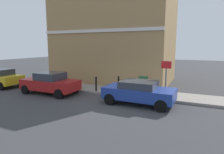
% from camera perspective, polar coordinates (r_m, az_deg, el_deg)
% --- Properties ---
extents(ground, '(80.00, 80.00, 0.00)m').
position_cam_1_polar(ground, '(11.91, 2.16, -7.09)').
color(ground, '#38383A').
extents(sidewalk, '(2.23, 30.00, 0.15)m').
position_cam_1_polar(sidewalk, '(16.67, -14.44, -2.43)').
color(sidewalk, gray).
rests_on(sidewalk, ground).
extents(corner_building, '(6.99, 10.36, 7.70)m').
position_cam_1_polar(corner_building, '(18.81, 0.94, 10.70)').
color(corner_building, '#9E7A4C').
rests_on(corner_building, ground).
extents(car_blue, '(2.06, 4.05, 1.35)m').
position_cam_1_polar(car_blue, '(11.27, 7.92, -4.29)').
color(car_blue, navy).
rests_on(car_blue, ground).
extents(car_red, '(1.94, 4.10, 1.51)m').
position_cam_1_polar(car_red, '(14.25, -17.72, -1.67)').
color(car_red, maroon).
rests_on(car_red, ground).
extents(utility_cabinet, '(0.46, 0.61, 1.15)m').
position_cam_1_polar(utility_cabinet, '(13.31, 9.09, -2.46)').
color(utility_cabinet, '#1E4C28').
rests_on(utility_cabinet, sidewalk).
extents(bollard_near_cabinet, '(0.14, 0.14, 1.04)m').
position_cam_1_polar(bollard_near_cabinet, '(13.98, 1.93, -1.70)').
color(bollard_near_cabinet, black).
rests_on(bollard_near_cabinet, sidewalk).
extents(bollard_far_kerb, '(0.14, 0.14, 1.04)m').
position_cam_1_polar(bollard_far_kerb, '(13.78, -4.70, -1.88)').
color(bollard_far_kerb, black).
rests_on(bollard_far_kerb, sidewalk).
extents(street_sign, '(0.08, 0.60, 2.30)m').
position_cam_1_polar(street_sign, '(12.21, 15.60, 0.95)').
color(street_sign, '#59595B').
rests_on(street_sign, sidewalk).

